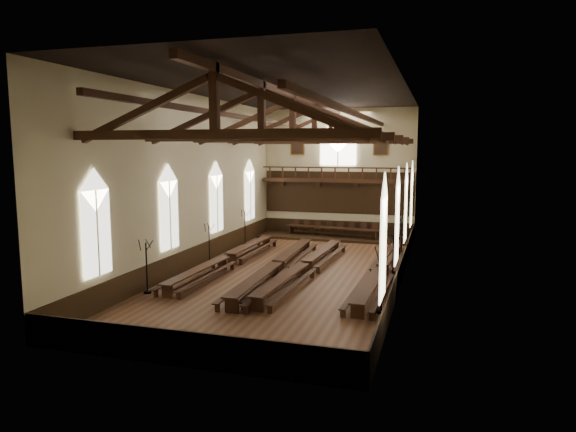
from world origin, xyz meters
name	(u,v)px	position (x,y,z in m)	size (l,w,h in m)	color
ground	(292,273)	(0.00, 0.00, 0.00)	(26.00, 26.00, 0.00)	brown
room_walls	(293,157)	(0.00, 0.00, 6.46)	(26.00, 26.00, 26.00)	beige
wainscot_band	(292,262)	(0.00, 0.00, 0.60)	(12.00, 26.00, 1.20)	black
side_windows	(292,206)	(0.00, 0.00, 3.74)	(11.85, 19.80, 4.50)	silver
end_window	(338,144)	(0.00, 12.90, 7.22)	(2.80, 0.12, 3.80)	white
minstrels_gallery	(337,187)	(0.00, 12.66, 3.91)	(11.80, 1.24, 3.70)	#3C2313
portraits	(338,146)	(0.00, 12.90, 7.10)	(7.75, 0.09, 1.45)	brown
roof_trusses	(293,124)	(0.00, 0.00, 8.22)	(11.70, 25.70, 2.80)	#3C2313
refectory_row_a	(227,258)	(-4.08, 0.36, 0.52)	(1.57, 14.10, 0.72)	#3C2313
refectory_row_b	(277,265)	(-0.71, -0.64, 0.55)	(1.72, 14.47, 0.75)	#3C2313
refectory_row_c	(305,265)	(0.78, -0.27, 0.53)	(1.79, 14.30, 0.73)	#3C2313
refectory_row_d	(381,270)	(4.93, -0.02, 0.53)	(1.67, 14.17, 0.72)	#3C2313
dais	(333,237)	(-0.05, 11.40, 0.09)	(11.40, 2.84, 0.19)	black
high_table	(333,229)	(-0.05, 11.40, 0.78)	(7.49, 1.73, 0.70)	#3C2313
high_chairs	(335,227)	(-0.05, 12.14, 0.77)	(6.80, 0.51, 1.07)	#3C2313
candelabrum_left_near	(147,277)	(-5.55, -5.90, 0.80)	(0.79, 0.76, 2.62)	black
candelabrum_left_mid	(209,251)	(-5.55, 1.04, 0.73)	(0.68, 0.74, 2.42)	black
candelabrum_left_far	(245,234)	(-5.55, 6.99, 0.79)	(0.70, 0.79, 2.58)	black
candelabrum_right_near	(382,293)	(5.55, -5.74, 0.87)	(0.83, 0.87, 2.87)	black
candelabrum_right_mid	(393,267)	(5.55, -0.29, 0.77)	(0.72, 0.78, 2.54)	black
candelabrum_right_far	(401,245)	(5.55, 5.54, 0.88)	(0.86, 0.85, 2.90)	black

